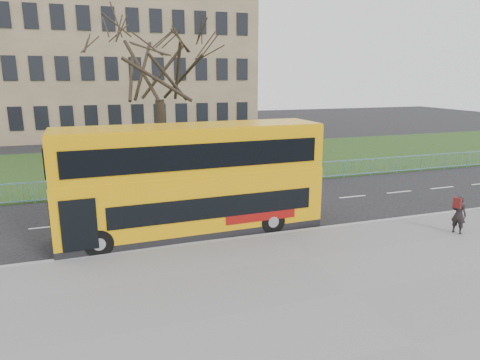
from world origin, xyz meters
The scene contains 9 objects.
ground centered at (0.00, 0.00, 0.00)m, with size 120.00×120.00×0.00m, color black.
pavement centered at (0.00, -6.75, 0.06)m, with size 80.00×10.50×0.12m, color slate.
kerb centered at (0.00, -1.55, 0.07)m, with size 80.00×0.20×0.14m, color gray.
grass_verge centered at (0.00, 14.30, 0.04)m, with size 80.00×15.40×0.08m, color #1A3914.
guard_railing centered at (0.00, 6.60, 0.55)m, with size 40.00×0.12×1.10m, color #689CB8, non-canonical shape.
bare_tree centered at (-3.00, 10.00, 5.83)m, with size 8.05×8.05×11.50m, color black, non-canonical shape.
civic_building centered at (-5.00, 35.00, 7.00)m, with size 30.00×15.00×14.00m, color #78674C.
yellow_bus centered at (-3.28, -0.20, 2.35)m, with size 10.52×2.86×4.37m.
pedestrian centered at (6.76, -3.83, 0.89)m, with size 0.56×0.37×1.55m, color black.
Camera 1 is at (-6.70, -16.51, 6.27)m, focal length 32.00 mm.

